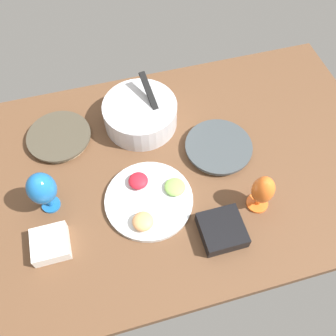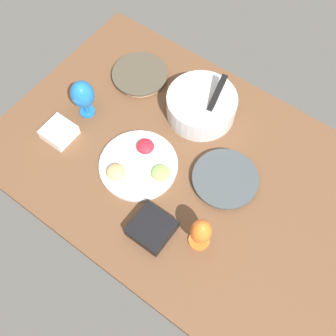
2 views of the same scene
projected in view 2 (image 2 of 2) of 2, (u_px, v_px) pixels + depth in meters
ground_plane at (188, 169)px, 166.02cm from camera, size 160.00×104.00×4.00cm
dinner_plate_left at (140, 75)px, 184.62cm from camera, size 25.52×25.52×2.84cm
dinner_plate_right at (225, 179)px, 159.89cm from camera, size 26.43×26.43×3.08cm
mixing_bowl at (201, 105)px, 171.43cm from camera, size 29.82×29.82×18.25cm
fruit_platter at (138, 165)px, 163.12cm from camera, size 32.04×32.04×5.54cm
hurricane_glass_blue at (83, 95)px, 166.24cm from camera, size 9.91×9.91×18.99cm
hurricane_glass_orange at (201, 232)px, 141.33cm from camera, size 7.83×7.83×16.92cm
square_bowl_white at (59, 132)px, 168.78cm from camera, size 12.13×12.13×5.01cm
square_bowl_black at (152, 228)px, 149.15cm from camera, size 14.66×14.66×5.24cm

